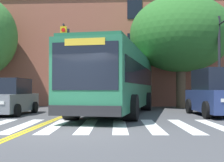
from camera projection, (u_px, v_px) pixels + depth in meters
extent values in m
plane|color=#4C4C4F|center=(61.00, 133.00, 9.17)|extent=(120.00, 120.00, 0.00)
cube|color=white|center=(24.00, 126.00, 10.88)|extent=(0.68, 4.38, 0.01)
cube|color=white|center=(56.00, 126.00, 10.87)|extent=(0.68, 4.38, 0.01)
cube|color=white|center=(88.00, 126.00, 10.86)|extent=(0.68, 4.38, 0.01)
cube|color=white|center=(120.00, 126.00, 10.84)|extent=(0.68, 4.38, 0.01)
cube|color=white|center=(152.00, 126.00, 10.83)|extent=(0.68, 4.38, 0.01)
cube|color=white|center=(184.00, 126.00, 10.81)|extent=(0.68, 4.38, 0.01)
cube|color=white|center=(217.00, 126.00, 10.80)|extent=(0.68, 4.38, 0.01)
cube|color=gold|center=(90.00, 105.00, 24.90)|extent=(0.12, 36.00, 0.01)
cube|color=gold|center=(92.00, 105.00, 24.90)|extent=(0.12, 36.00, 0.01)
cube|color=#28704C|center=(117.00, 80.00, 16.30)|extent=(4.28, 12.05, 2.74)
cube|color=black|center=(142.00, 75.00, 16.04)|extent=(1.61, 10.74, 0.99)
cube|color=black|center=(93.00, 75.00, 16.58)|extent=(1.61, 10.74, 0.99)
cube|color=black|center=(85.00, 66.00, 10.53)|extent=(2.31, 0.36, 1.64)
cube|color=yellow|center=(85.00, 42.00, 10.54)|extent=(1.41, 0.24, 0.24)
cube|color=#232326|center=(84.00, 111.00, 10.46)|extent=(2.53, 0.47, 0.36)
cube|color=#246444|center=(117.00, 53.00, 16.34)|extent=(4.06, 11.56, 0.16)
cylinder|color=black|center=(131.00, 108.00, 12.44)|extent=(0.71, 1.14, 1.07)
cylinder|color=black|center=(72.00, 107.00, 12.95)|extent=(0.71, 1.14, 1.07)
cylinder|color=black|center=(146.00, 101.00, 18.61)|extent=(0.71, 1.14, 1.07)
cylinder|color=black|center=(106.00, 101.00, 19.12)|extent=(0.71, 1.14, 1.07)
cube|color=slate|center=(10.00, 103.00, 15.58)|extent=(1.76, 4.02, 0.87)
cube|color=black|center=(10.00, 86.00, 15.64)|extent=(1.55, 2.22, 0.78)
cube|color=white|center=(2.00, 103.00, 13.54)|extent=(0.20, 0.04, 0.14)
cylinder|color=black|center=(17.00, 110.00, 14.27)|extent=(0.23, 0.60, 0.60)
cylinder|color=black|center=(35.00, 107.00, 16.73)|extent=(0.23, 0.60, 0.60)
cylinder|color=black|center=(4.00, 107.00, 16.87)|extent=(0.23, 0.60, 0.60)
cube|color=navy|center=(217.00, 101.00, 14.93)|extent=(2.21, 4.82, 1.03)
cube|color=black|center=(216.00, 79.00, 15.00)|extent=(1.89, 3.02, 1.01)
cube|color=white|center=(223.00, 100.00, 12.55)|extent=(0.20, 0.05, 0.14)
cylinder|color=black|center=(207.00, 110.00, 13.45)|extent=(0.27, 0.77, 0.76)
cylinder|color=black|center=(189.00, 106.00, 16.36)|extent=(0.27, 0.77, 0.76)
cube|color=black|center=(114.00, 95.00, 24.54)|extent=(2.36, 5.25, 1.17)
cube|color=black|center=(114.00, 82.00, 24.62)|extent=(2.03, 3.29, 0.92)
cube|color=white|center=(118.00, 94.00, 21.91)|extent=(0.20, 0.05, 0.14)
cube|color=white|center=(101.00, 94.00, 22.06)|extent=(0.20, 0.05, 0.14)
cylinder|color=black|center=(125.00, 101.00, 22.83)|extent=(0.27, 0.77, 0.76)
cylinder|color=black|center=(97.00, 101.00, 23.09)|extent=(0.27, 0.77, 0.76)
cylinder|color=black|center=(128.00, 100.00, 25.98)|extent=(0.27, 0.77, 0.76)
cylinder|color=black|center=(104.00, 100.00, 26.24)|extent=(0.27, 0.77, 0.76)
cylinder|color=#28282D|center=(219.00, 63.00, 18.22)|extent=(0.16, 0.16, 5.56)
cylinder|color=#28282D|center=(68.00, 69.00, 19.96)|extent=(0.16, 0.16, 5.15)
cylinder|color=#28282D|center=(66.00, 30.00, 18.48)|extent=(0.46, 3.07, 0.11)
cube|color=yellow|center=(64.00, 36.00, 17.07)|extent=(0.37, 0.32, 1.00)
cylinder|color=red|center=(63.00, 30.00, 16.93)|extent=(0.22, 0.05, 0.22)
cylinder|color=black|center=(63.00, 35.00, 16.92)|extent=(0.22, 0.05, 0.22)
cylinder|color=black|center=(63.00, 41.00, 16.92)|extent=(0.22, 0.05, 0.22)
cylinder|color=brown|center=(181.00, 87.00, 20.92)|extent=(0.64, 0.64, 2.81)
ellipsoid|color=#2D6B28|center=(181.00, 34.00, 21.01)|extent=(7.01, 6.58, 5.14)
cube|color=#9E5642|center=(67.00, 52.00, 26.72)|extent=(43.26, 6.79, 8.85)
cube|color=black|center=(135.00, 76.00, 22.89)|extent=(1.10, 0.06, 1.40)
cube|color=black|center=(135.00, 43.00, 22.96)|extent=(1.10, 0.06, 1.40)
cube|color=black|center=(135.00, 9.00, 23.02)|extent=(1.10, 0.06, 1.40)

